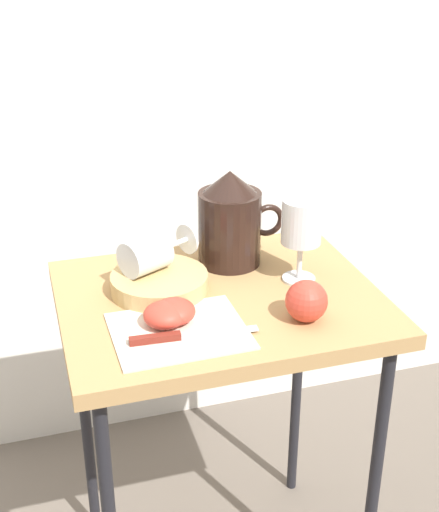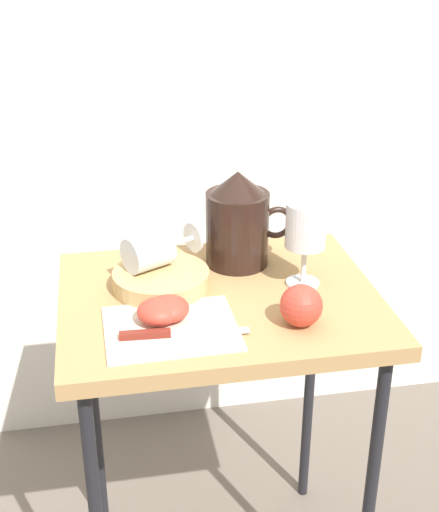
# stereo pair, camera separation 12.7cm
# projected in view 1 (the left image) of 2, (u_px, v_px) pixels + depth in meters

# --- Properties ---
(curtain_drape) EXTENTS (2.40, 0.03, 1.99)m
(curtain_drape) POSITION_uv_depth(u_px,v_px,m) (149.00, 78.00, 1.69)
(curtain_drape) COLOR silver
(curtain_drape) RESTS_ON ground_plane
(table) EXTENTS (0.59, 0.47, 0.71)m
(table) POSITION_uv_depth(u_px,v_px,m) (220.00, 328.00, 1.33)
(table) COLOR #AD8451
(table) RESTS_ON ground_plane
(linen_napkin) EXTENTS (0.23, 0.19, 0.00)m
(linen_napkin) POSITION_uv_depth(u_px,v_px,m) (179.00, 331.00, 1.18)
(linen_napkin) COLOR beige
(linen_napkin) RESTS_ON table
(basket_tray) EXTENTS (0.18, 0.18, 0.03)m
(basket_tray) POSITION_uv_depth(u_px,v_px,m) (159.00, 283.00, 1.31)
(basket_tray) COLOR tan
(basket_tray) RESTS_ON table
(pitcher) EXTENTS (0.18, 0.13, 0.19)m
(pitcher) POSITION_uv_depth(u_px,v_px,m) (230.00, 226.00, 1.39)
(pitcher) COLOR black
(pitcher) RESTS_ON table
(wine_glass_upright) EXTENTS (0.08, 0.08, 0.16)m
(wine_glass_upright) POSITION_uv_depth(u_px,v_px,m) (302.00, 226.00, 1.31)
(wine_glass_upright) COLOR silver
(wine_glass_upright) RESTS_ON table
(wine_glass_tipped_near) EXTENTS (0.16, 0.12, 0.07)m
(wine_glass_tipped_near) POSITION_uv_depth(u_px,v_px,m) (148.00, 254.00, 1.30)
(wine_glass_tipped_near) COLOR silver
(wine_glass_tipped_near) RESTS_ON basket_tray
(apple_half_left) EXTENTS (0.07, 0.07, 0.04)m
(apple_half_left) POSITION_uv_depth(u_px,v_px,m) (174.00, 311.00, 1.20)
(apple_half_left) COLOR #CC3D2D
(apple_half_left) RESTS_ON linen_napkin
(apple_half_right) EXTENTS (0.07, 0.07, 0.04)m
(apple_half_right) POSITION_uv_depth(u_px,v_px,m) (165.00, 315.00, 1.19)
(apple_half_right) COLOR #CC3D2D
(apple_half_right) RESTS_ON linen_napkin
(apple_whole) EXTENTS (0.07, 0.07, 0.07)m
(apple_whole) POSITION_uv_depth(u_px,v_px,m) (306.00, 301.00, 1.21)
(apple_whole) COLOR #CC3D2D
(apple_whole) RESTS_ON table
(knife) EXTENTS (0.22, 0.03, 0.01)m
(knife) POSITION_uv_depth(u_px,v_px,m) (175.00, 337.00, 1.16)
(knife) COLOR silver
(knife) RESTS_ON linen_napkin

